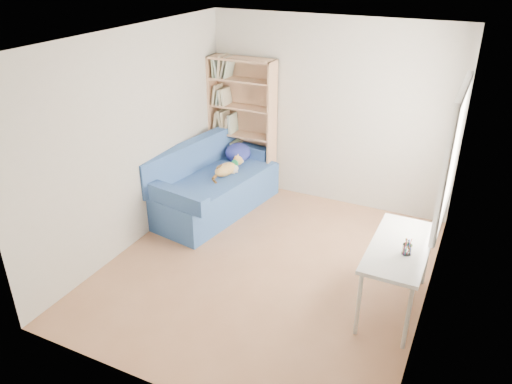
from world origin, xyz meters
The scene contains 6 objects.
ground centered at (0.00, 0.00, 0.00)m, with size 4.00×4.00×0.00m, color #976444.
room_shell centered at (0.10, 0.03, 1.64)m, with size 3.54×4.04×2.62m.
sofa centered at (-1.32, 1.00, 0.36)m, with size 1.21×2.08×0.96m.
bookshelf centered at (-1.25, 1.83, 0.91)m, with size 0.99×0.31×1.98m.
desk centered at (1.45, -0.08, 0.68)m, with size 0.55×1.21×0.75m.
pen_cup centered at (1.54, -0.20, 0.81)m, with size 0.09×0.09×0.17m.
Camera 1 is at (1.98, -4.42, 3.38)m, focal length 35.00 mm.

